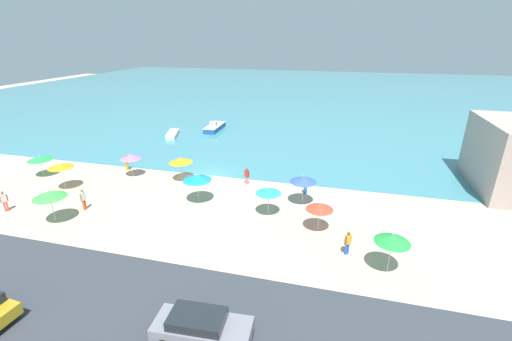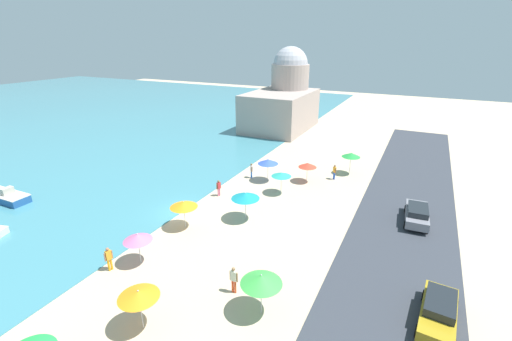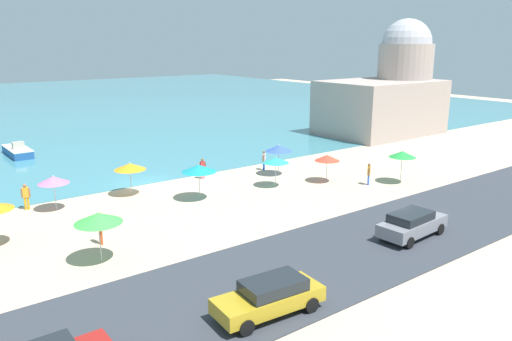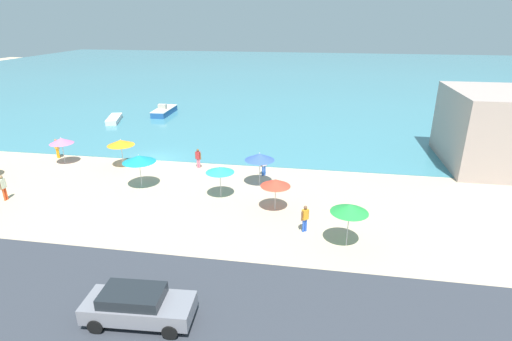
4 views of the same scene
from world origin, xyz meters
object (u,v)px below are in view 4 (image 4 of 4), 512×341
object	(u,v)px
beach_umbrella_4	(276,183)
parked_car_0	(138,305)
beach_umbrella_3	(61,141)
skiff_offshore	(164,111)
bather_1	(57,147)
beach_umbrella_7	(139,159)
beach_umbrella_5	(121,143)
beach_umbrella_8	(350,208)
beach_umbrella_2	(260,157)
bather_4	(3,186)
bather_5	(198,157)
beach_umbrella_1	(220,170)
bather_3	(264,164)
skiff_nearshore	(114,119)
bather_0	(305,217)

from	to	relation	value
beach_umbrella_4	parked_car_0	bearing A→B (deg)	-111.33
beach_umbrella_3	skiff_offshore	world-z (taller)	beach_umbrella_3
beach_umbrella_4	bather_1	xyz separation A→B (m)	(-20.35, 6.98, -0.95)
beach_umbrella_3	beach_umbrella_7	xyz separation A→B (m)	(8.66, -3.63, 0.18)
beach_umbrella_5	beach_umbrella_8	size ratio (longest dim) A/B	0.92
beach_umbrella_2	bather_4	distance (m)	17.77
beach_umbrella_2	bather_5	distance (m)	6.37
beach_umbrella_1	beach_umbrella_5	size ratio (longest dim) A/B	0.97
beach_umbrella_4	skiff_offshore	world-z (taller)	beach_umbrella_4
bather_1	bather_3	world-z (taller)	bather_1
bather_4	skiff_nearshore	bearing A→B (deg)	98.70
beach_umbrella_5	bather_0	size ratio (longest dim) A/B	1.43
beach_umbrella_3	skiff_nearshore	world-z (taller)	beach_umbrella_3
beach_umbrella_3	bather_3	bearing A→B (deg)	0.63
beach_umbrella_4	bather_5	bearing A→B (deg)	137.46
skiff_offshore	parked_car_0	bearing A→B (deg)	-70.00
beach_umbrella_7	parked_car_0	world-z (taller)	beach_umbrella_7
beach_umbrella_1	parked_car_0	xyz separation A→B (m)	(-0.34, -12.45, -1.21)
beach_umbrella_7	beach_umbrella_8	size ratio (longest dim) A/B	0.98
beach_umbrella_2	bather_1	world-z (taller)	beach_umbrella_2
beach_umbrella_2	skiff_offshore	bearing A→B (deg)	127.27
bather_0	bather_3	bearing A→B (deg)	113.63
beach_umbrella_3	parked_car_0	distance (m)	22.24
beach_umbrella_2	parked_car_0	xyz separation A→B (m)	(-2.68, -14.98, -1.40)
beach_umbrella_2	beach_umbrella_4	xyz separation A→B (m)	(1.65, -3.89, -0.31)
beach_umbrella_2	beach_umbrella_3	distance (m)	17.31
beach_umbrella_1	bather_5	bearing A→B (deg)	121.58
bather_1	beach_umbrella_7	bearing A→B (deg)	-25.79
beach_umbrella_5	bather_0	world-z (taller)	beach_umbrella_5
bather_1	skiff_offshore	xyz separation A→B (m)	(3.11, 17.39, -0.51)
bather_5	beach_umbrella_1	bearing A→B (deg)	-58.42
beach_umbrella_4	skiff_offshore	xyz separation A→B (m)	(-17.23, 24.37, -1.47)
bather_4	bather_5	size ratio (longest dim) A/B	1.09
beach_umbrella_3	beach_umbrella_8	world-z (taller)	beach_umbrella_8
bather_4	beach_umbrella_8	bearing A→B (deg)	-5.25
beach_umbrella_5	skiff_nearshore	xyz separation A→B (m)	(-8.23, 14.04, -1.78)
beach_umbrella_2	bather_1	xyz separation A→B (m)	(-18.70, 3.09, -1.26)
bather_4	bather_3	bearing A→B (deg)	23.76
parked_car_0	beach_umbrella_7	bearing A→B (deg)	114.05
bather_1	bather_3	bearing A→B (deg)	-3.30
bather_5	bather_0	bearing A→B (deg)	-44.47
bather_5	skiff_nearshore	size ratio (longest dim) A/B	0.35
beach_umbrella_4	bather_1	size ratio (longest dim) A/B	1.28
beach_umbrella_4	beach_umbrella_5	distance (m)	14.82
bather_4	parked_car_0	world-z (taller)	bather_4
beach_umbrella_2	bather_5	xyz separation A→B (m)	(-5.59, 2.75, -1.32)
bather_1	skiff_nearshore	xyz separation A→B (m)	(-1.47, 12.97, -0.66)
bather_3	bather_4	size ratio (longest dim) A/B	0.92
parked_car_0	skiff_nearshore	xyz separation A→B (m)	(-17.49, 31.04, -0.52)
beach_umbrella_2	beach_umbrella_5	bearing A→B (deg)	170.41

